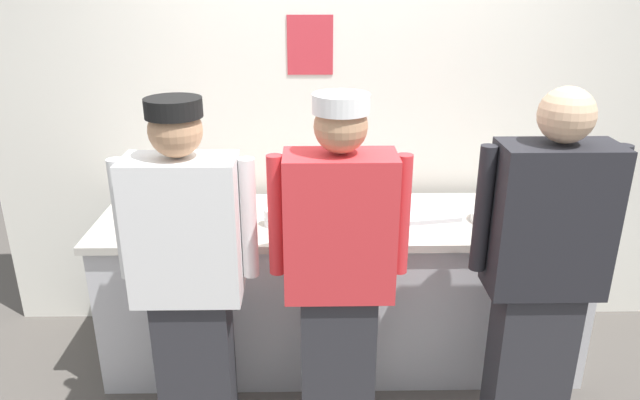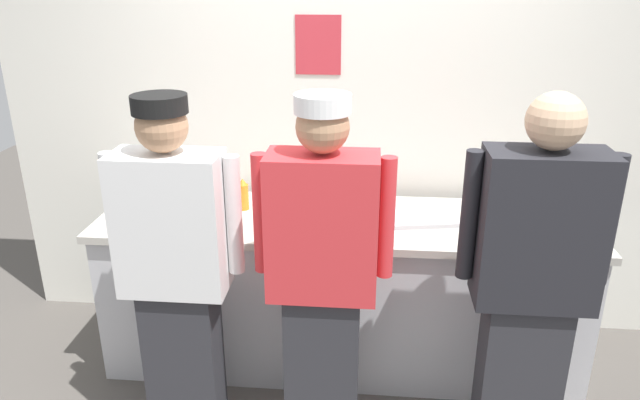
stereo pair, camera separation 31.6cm
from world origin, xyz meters
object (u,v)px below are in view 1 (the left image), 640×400
chef_near_left (189,276)px  mixing_bowl_steel (201,202)px  plate_stack_front (493,217)px  sheet_tray (414,211)px  deli_cup (272,217)px  ramekin_orange_sauce (350,207)px  chef_far_right (542,272)px  squeeze_bottle_primary (241,198)px  ramekin_yellow_sauce (142,210)px  ramekin_green_sauce (335,223)px  chef_center (339,272)px

chef_near_left → mixing_bowl_steel: size_ratio=5.18×
plate_stack_front → sheet_tray: bearing=163.8°
mixing_bowl_steel → deli_cup: bearing=-21.9°
plate_stack_front → ramekin_orange_sauce: 0.76m
chef_far_right → squeeze_bottle_primary: (-1.38, 0.77, 0.06)m
plate_stack_front → ramekin_orange_sauce: (-0.75, 0.16, -0.00)m
chef_near_left → ramekin_yellow_sauce: chef_near_left is taller
squeeze_bottle_primary → ramekin_green_sauce: squeeze_bottle_primary is taller
chef_near_left → plate_stack_front: chef_near_left is taller
chef_far_right → deli_cup: chef_far_right is taller
sheet_tray → deli_cup: bearing=-168.5°
chef_near_left → plate_stack_front: bearing=21.8°
sheet_tray → ramekin_yellow_sauce: (-1.48, 0.02, 0.01)m
mixing_bowl_steel → sheet_tray: bearing=-0.2°
chef_center → deli_cup: bearing=120.2°
chef_far_right → ramekin_green_sauce: 1.03m
chef_center → ramekin_green_sauce: chef_center is taller
squeeze_bottle_primary → deli_cup: 0.26m
plate_stack_front → deli_cup: 1.16m
chef_center → chef_far_right: (0.88, -0.03, 0.01)m
chef_far_right → mixing_bowl_steel: (-1.59, 0.74, 0.05)m
chef_near_left → ramekin_green_sauce: bearing=39.0°
ramekin_yellow_sauce → ramekin_orange_sauce: bearing=1.0°
plate_stack_front → sheet_tray: (-0.40, 0.12, -0.01)m
chef_far_right → ramekin_orange_sauce: bearing=135.2°
ramekin_orange_sauce → ramekin_yellow_sauce: (-1.14, -0.02, 0.00)m
chef_far_right → deli_cup: (-1.20, 0.58, 0.02)m
mixing_bowl_steel → plate_stack_front: bearing=-4.4°
ramekin_yellow_sauce → deli_cup: deli_cup is taller
chef_center → ramekin_yellow_sauce: 1.27m
chef_center → ramekin_green_sauce: 0.52m
plate_stack_front → squeeze_bottle_primary: size_ratio=1.28×
sheet_tray → ramekin_green_sauce: 0.48m
chef_far_right → ramekin_orange_sauce: chef_far_right is taller
ramekin_green_sauce → chef_far_right: bearing=-32.2°
chef_center → chef_far_right: chef_far_right is taller
mixing_bowl_steel → chef_center: bearing=-44.7°
mixing_bowl_steel → ramekin_orange_sauce: bearing=2.5°
ramekin_green_sauce → squeeze_bottle_primary: bearing=157.0°
squeeze_bottle_primary → ramekin_green_sauce: bearing=-23.0°
ramekin_green_sauce → ramekin_orange_sauce: size_ratio=0.93×
plate_stack_front → ramekin_yellow_sauce: (-1.88, 0.14, -0.00)m
squeeze_bottle_primary → chef_far_right: bearing=-29.0°
sheet_tray → ramekin_yellow_sauce: bearing=179.3°
ramekin_yellow_sauce → deli_cup: 0.74m
sheet_tray → chef_center: bearing=-122.2°
chef_near_left → ramekin_green_sauce: 0.84m
chef_near_left → chef_center: chef_center is taller
chef_far_right → chef_center: bearing=177.9°
ramekin_yellow_sauce → mixing_bowl_steel: bearing=-2.7°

